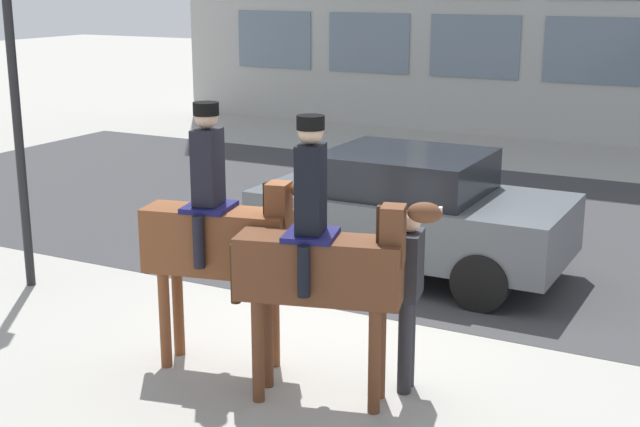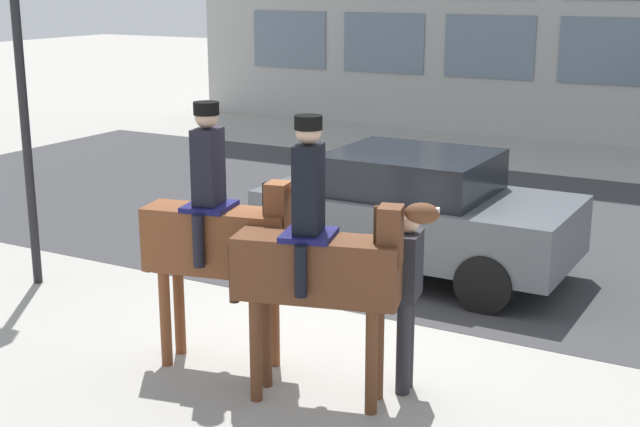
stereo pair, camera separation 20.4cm
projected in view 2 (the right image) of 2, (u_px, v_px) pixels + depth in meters
name	position (u px, v px, depth m)	size (l,w,h in m)	color
ground_plane	(341.00, 329.00, 9.72)	(80.00, 80.00, 0.00)	#9E9B93
road_surface	(485.00, 226.00, 13.72)	(22.27, 8.50, 0.01)	#38383A
mounted_horse_lead	(220.00, 234.00, 8.46)	(1.84, 0.73, 2.60)	brown
mounted_horse_companion	(320.00, 260.00, 7.75)	(1.83, 0.81, 2.59)	#59331E
pedestrian_bystander	(405.00, 286.00, 8.01)	(0.81, 0.56, 1.72)	#232328
street_car_near_lane	(417.00, 212.00, 11.35)	(3.92, 2.01, 1.58)	#51565B
traffic_light	(18.00, 50.00, 10.46)	(0.24, 0.29, 4.34)	black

